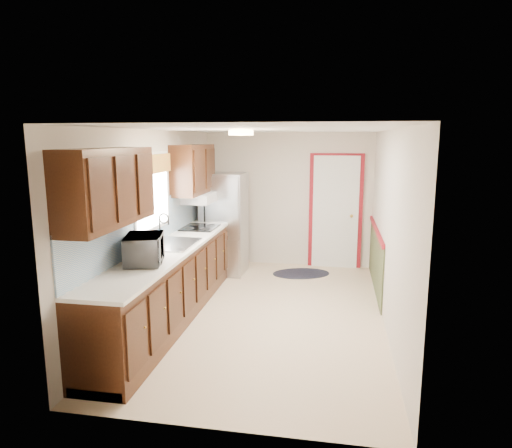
% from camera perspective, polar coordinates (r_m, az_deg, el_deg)
% --- Properties ---
extents(room_shell, '(3.20, 5.20, 2.52)m').
position_cam_1_polar(room_shell, '(5.84, 1.46, -0.13)').
color(room_shell, beige).
rests_on(room_shell, ground).
extents(kitchen_run, '(0.63, 4.00, 2.20)m').
position_cam_1_polar(kitchen_run, '(5.96, -10.85, -3.94)').
color(kitchen_run, '#32180B').
rests_on(kitchen_run, ground).
extents(back_wall_trim, '(1.12, 2.30, 2.08)m').
position_cam_1_polar(back_wall_trim, '(8.01, 10.89, 0.36)').
color(back_wall_trim, maroon).
rests_on(back_wall_trim, ground).
extents(ceiling_fixture, '(0.30, 0.30, 0.06)m').
position_cam_1_polar(ceiling_fixture, '(5.59, -1.90, 11.35)').
color(ceiling_fixture, '#FFD88C').
rests_on(ceiling_fixture, room_shell).
extents(microwave, '(0.46, 0.63, 0.38)m').
position_cam_1_polar(microwave, '(5.14, -13.81, -2.69)').
color(microwave, white).
rests_on(microwave, kitchen_run).
extents(refrigerator, '(0.73, 0.73, 1.72)m').
position_cam_1_polar(refrigerator, '(7.82, -3.99, 0.07)').
color(refrigerator, '#B7B7BC').
rests_on(refrigerator, ground).
extents(rug, '(1.12, 0.89, 0.01)m').
position_cam_1_polar(rug, '(7.93, 5.66, -6.17)').
color(rug, black).
rests_on(rug, ground).
extents(cooktop, '(0.51, 0.61, 0.02)m').
position_cam_1_polar(cooktop, '(7.04, -7.03, -0.42)').
color(cooktop, black).
rests_on(cooktop, kitchen_run).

